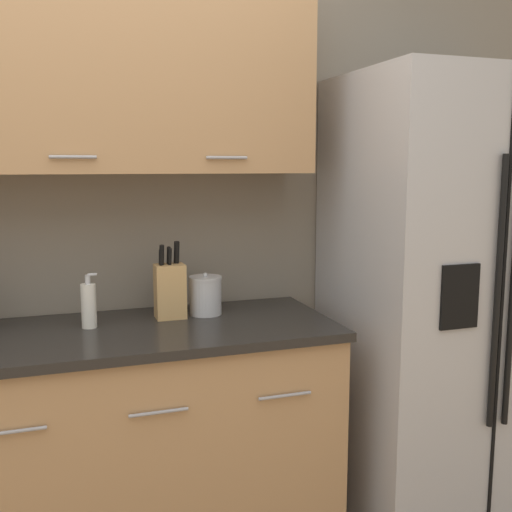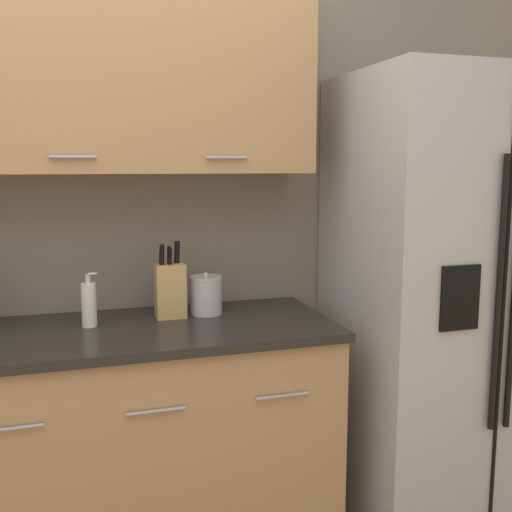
{
  "view_description": "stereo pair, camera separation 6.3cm",
  "coord_description": "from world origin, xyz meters",
  "px_view_note": "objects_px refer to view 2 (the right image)",
  "views": [
    {
      "loc": [
        0.1,
        -1.42,
        1.51
      ],
      "look_at": [
        0.86,
        0.81,
        1.15
      ],
      "focal_mm": 42.0,
      "sensor_mm": 36.0,
      "label": 1
    },
    {
      "loc": [
        0.16,
        -1.43,
        1.51
      ],
      "look_at": [
        0.86,
        0.81,
        1.15
      ],
      "focal_mm": 42.0,
      "sensor_mm": 36.0,
      "label": 2
    }
  ],
  "objects_px": {
    "knife_block": "(170,289)",
    "steel_canister": "(206,295)",
    "refrigerator": "(443,298)",
    "soap_dispenser": "(89,304)"
  },
  "relations": [
    {
      "from": "steel_canister",
      "to": "refrigerator",
      "type": "bearing_deg",
      "value": -9.96
    },
    {
      "from": "refrigerator",
      "to": "steel_canister",
      "type": "relative_size",
      "value": 10.83
    },
    {
      "from": "refrigerator",
      "to": "knife_block",
      "type": "xyz_separation_m",
      "value": [
        -1.16,
        0.17,
        0.08
      ]
    },
    {
      "from": "refrigerator",
      "to": "knife_block",
      "type": "bearing_deg",
      "value": 171.9
    },
    {
      "from": "knife_block",
      "to": "steel_canister",
      "type": "bearing_deg",
      "value": 4.79
    },
    {
      "from": "soap_dispenser",
      "to": "steel_canister",
      "type": "xyz_separation_m",
      "value": [
        0.47,
        0.06,
        -0.01
      ]
    },
    {
      "from": "refrigerator",
      "to": "steel_canister",
      "type": "distance_m",
      "value": 1.03
    },
    {
      "from": "refrigerator",
      "to": "soap_dispenser",
      "type": "bearing_deg",
      "value": 175.36
    },
    {
      "from": "soap_dispenser",
      "to": "steel_canister",
      "type": "distance_m",
      "value": 0.47
    },
    {
      "from": "refrigerator",
      "to": "knife_block",
      "type": "relative_size",
      "value": 6.1
    }
  ]
}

